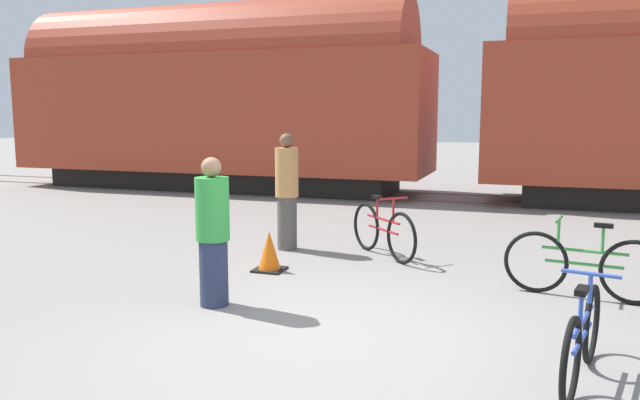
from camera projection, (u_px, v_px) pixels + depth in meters
The scene contains 10 objects.
ground_plane at pixel (325, 335), 6.04m from camera, with size 80.00×80.00×0.00m, color gray.
freight_train at pixel (457, 91), 15.23m from camera, with size 24.77×3.00×5.09m.
rail_near at pixel (451, 202), 14.93m from camera, with size 36.77×0.07×0.01m, color #4C4238.
rail_far at pixel (458, 194), 16.27m from camera, with size 36.77×0.07×0.01m, color #4C4238.
bicycle_maroon at pixel (383, 231), 9.26m from camera, with size 1.26×1.27×0.92m.
bicycle_blue at pixel (582, 339), 4.92m from camera, with size 0.49×1.63×0.85m.
bicycle_green at pixel (583, 265), 7.16m from camera, with size 1.78×0.46×0.92m.
person_in_tan at pixel (287, 192), 9.70m from camera, with size 0.36×0.36×1.81m.
person_in_green at pixel (213, 233), 6.85m from camera, with size 0.37×0.37×1.66m.
traffic_cone at pixel (269, 252), 8.45m from camera, with size 0.40×0.40×0.55m.
Camera 1 is at (1.84, -5.50, 2.14)m, focal length 35.00 mm.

